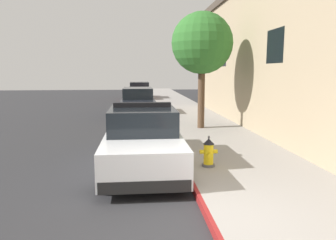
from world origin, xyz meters
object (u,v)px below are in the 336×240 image
at_px(parked_car_silver_ahead, 138,102).
at_px(parked_car_dark_far, 139,91).
at_px(street_tree, 202,44).
at_px(fire_hydrant, 209,152).
at_px(police_cruiser, 143,138).

height_order(parked_car_silver_ahead, parked_car_dark_far, same).
bearing_deg(street_tree, parked_car_silver_ahead, 116.14).
relative_size(parked_car_silver_ahead, street_tree, 1.03).
height_order(parked_car_dark_far, street_tree, street_tree).
height_order(fire_hydrant, street_tree, street_tree).
distance_m(police_cruiser, street_tree, 6.11).
relative_size(parked_car_silver_ahead, parked_car_dark_far, 1.00).
relative_size(police_cruiser, street_tree, 1.03).
height_order(police_cruiser, street_tree, street_tree).
relative_size(police_cruiser, parked_car_silver_ahead, 1.00).
bearing_deg(parked_car_silver_ahead, fire_hydrant, -80.97).
bearing_deg(parked_car_dark_far, street_tree, -81.21).
distance_m(parked_car_dark_far, street_tree, 16.27).
relative_size(parked_car_silver_ahead, fire_hydrant, 6.37).
relative_size(parked_car_dark_far, street_tree, 1.03).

